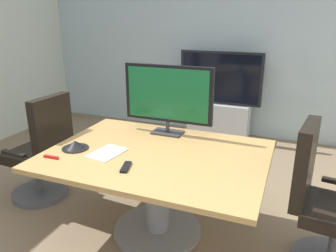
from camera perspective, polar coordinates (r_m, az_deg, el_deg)
ground_plane at (r=2.91m, az=-5.44°, el=-19.50°), size 7.07×7.07×0.00m
wall_back_glass_partition at (r=5.15m, az=9.90°, el=15.02°), size 6.07×0.10×2.96m
conference_table at (r=2.73m, az=-1.96°, el=-8.32°), size 1.74×1.28×0.74m
office_chair_left at (r=3.50m, az=-20.98°, el=-5.05°), size 0.61×0.59×1.09m
office_chair_right at (r=2.69m, az=25.57°, el=-13.14°), size 0.63×0.61×1.09m
tv_monitor at (r=2.98m, az=-0.01°, el=5.28°), size 0.84×0.18×0.64m
wall_display_unit at (r=4.97m, az=8.88°, el=2.76°), size 1.20×0.36×1.31m
conference_phone at (r=2.83m, az=-15.86°, el=-3.22°), size 0.22×0.22×0.07m
remote_control at (r=2.41m, az=-7.34°, el=-7.08°), size 0.09×0.18×0.02m
whiteboard_marker at (r=2.70m, az=-19.68°, el=-5.11°), size 0.13×0.02×0.02m
paper_notepad at (r=2.68m, az=-10.53°, el=-4.61°), size 0.25×0.33×0.01m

